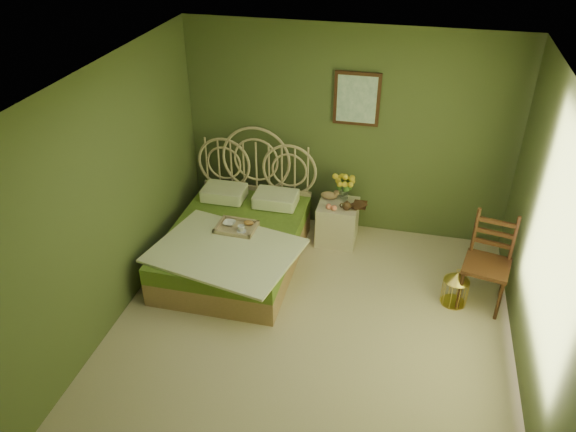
% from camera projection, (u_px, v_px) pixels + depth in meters
% --- Properties ---
extents(floor, '(4.50, 4.50, 0.00)m').
position_uv_depth(floor, '(307.00, 341.00, 5.62)').
color(floor, '#C3AB8D').
rests_on(floor, ground).
extents(ceiling, '(4.50, 4.50, 0.00)m').
position_uv_depth(ceiling, '(313.00, 89.00, 4.25)').
color(ceiling, silver).
rests_on(ceiling, wall_back).
extents(wall_back, '(4.00, 0.00, 4.00)m').
position_uv_depth(wall_back, '(347.00, 133.00, 6.80)').
color(wall_back, '#4A572D').
rests_on(wall_back, floor).
extents(wall_left, '(0.00, 4.50, 4.50)m').
position_uv_depth(wall_left, '(104.00, 206.00, 5.33)').
color(wall_left, '#4A572D').
rests_on(wall_left, floor).
extents(wall_right, '(0.00, 4.50, 4.50)m').
position_uv_depth(wall_right, '(552.00, 264.00, 4.54)').
color(wall_right, '#4A572D').
rests_on(wall_right, floor).
extents(wall_art, '(0.54, 0.04, 0.64)m').
position_uv_depth(wall_art, '(357.00, 99.00, 6.52)').
color(wall_art, '#321A0D').
rests_on(wall_art, wall_back).
extents(bed, '(1.71, 2.17, 1.34)m').
position_uv_depth(bed, '(236.00, 240.00, 6.61)').
color(bed, tan).
rests_on(bed, floor).
extents(nightstand, '(0.48, 0.49, 0.96)m').
position_uv_depth(nightstand, '(338.00, 216.00, 6.98)').
color(nightstand, beige).
rests_on(nightstand, floor).
extents(chair, '(0.54, 0.54, 1.04)m').
position_uv_depth(chair, '(488.00, 255.00, 5.89)').
color(chair, '#321A0D').
rests_on(chair, floor).
extents(birdcage, '(0.27, 0.27, 0.41)m').
position_uv_depth(birdcage, '(455.00, 288.00, 6.01)').
color(birdcage, gold).
rests_on(birdcage, floor).
extents(book_lower, '(0.16, 0.22, 0.02)m').
position_uv_depth(book_lower, '(353.00, 204.00, 6.85)').
color(book_lower, '#381E0F').
rests_on(book_lower, nightstand).
extents(book_upper, '(0.25, 0.26, 0.02)m').
position_uv_depth(book_upper, '(353.00, 203.00, 6.84)').
color(book_upper, '#472819').
rests_on(book_upper, nightstand).
extents(cereal_bowl, '(0.14, 0.14, 0.04)m').
position_uv_depth(cereal_bowl, '(229.00, 223.00, 6.49)').
color(cereal_bowl, white).
rests_on(cereal_bowl, bed).
extents(coffee_cup, '(0.09, 0.09, 0.08)m').
position_uv_depth(coffee_cup, '(241.00, 229.00, 6.35)').
color(coffee_cup, white).
rests_on(coffee_cup, bed).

